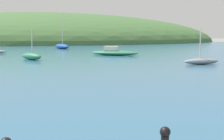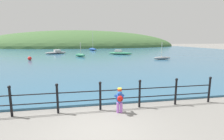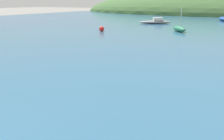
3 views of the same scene
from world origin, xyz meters
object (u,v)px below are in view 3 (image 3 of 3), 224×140
object	(u,v)px
boat_blue_hull	(179,29)
mooring_buoy	(102,29)
boat_far_left	(224,19)
boat_red_dinghy	(156,22)

from	to	relation	value
boat_blue_hull	mooring_buoy	distance (m)	7.64
boat_far_left	mooring_buoy	world-z (taller)	boat_far_left
boat_far_left	boat_red_dinghy	distance (m)	12.22
boat_red_dinghy	boat_blue_hull	bearing A→B (deg)	-55.89
boat_blue_hull	mooring_buoy	size ratio (longest dim) A/B	4.58
boat_far_left	boat_blue_hull	xyz separation A→B (m)	(-3.22, -16.18, -0.05)
boat_blue_hull	boat_far_left	bearing A→B (deg)	78.74
boat_far_left	boat_red_dinghy	xyz separation A→B (m)	(-7.82, -9.38, -0.06)
boat_far_left	mooring_buoy	distance (m)	22.15
boat_far_left	mooring_buoy	xyz separation A→B (m)	(-9.95, -19.79, -0.08)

